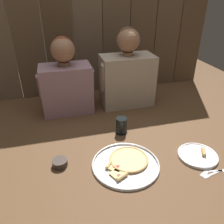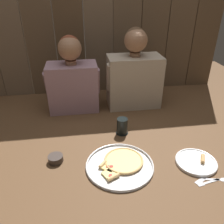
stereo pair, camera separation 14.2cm
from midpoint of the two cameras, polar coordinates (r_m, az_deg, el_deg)
name	(u,v)px [view 1 (the left image)]	position (r m, az deg, el deg)	size (l,w,h in m)	color
ground_plane	(116,144)	(1.43, -1.85, -8.27)	(3.20, 3.20, 0.00)	brown
pizza_tray	(127,163)	(1.29, 0.49, -12.79)	(0.38, 0.38, 0.03)	silver
dinner_plate	(198,155)	(1.41, 18.09, -10.41)	(0.23, 0.23, 0.03)	white
drinking_glass	(121,126)	(1.51, -0.28, -3.52)	(0.08, 0.08, 0.11)	black
dipping_bowl	(60,162)	(1.32, -16.10, -12.23)	(0.08, 0.08, 0.04)	#3D332D
table_fork	(212,174)	(1.32, 21.00, -14.51)	(0.13, 0.04, 0.01)	silver
table_knife	(209,169)	(1.34, 20.42, -13.51)	(0.15, 0.08, 0.01)	silver
table_spoon	(223,170)	(1.36, 23.38, -13.43)	(0.14, 0.05, 0.01)	silver
diner_left	(66,81)	(1.76, -13.80, 7.55)	(0.41, 0.23, 0.57)	gray
diner_right	(127,73)	(1.82, 1.61, 9.65)	(0.45, 0.23, 0.62)	#B2A38E
wooden_backdrop_wall	(88,21)	(2.02, -8.31, 21.78)	(2.19, 0.03, 1.25)	brown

